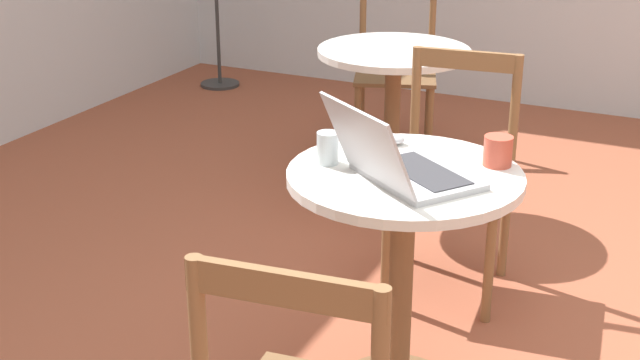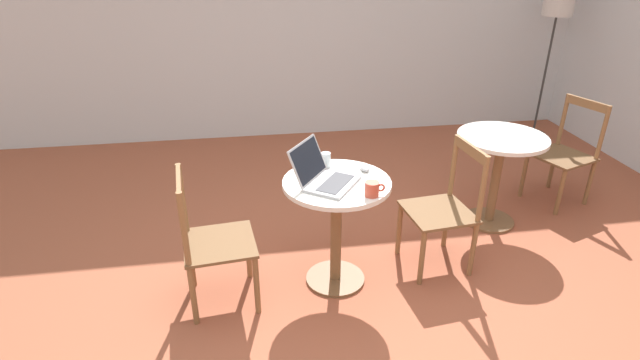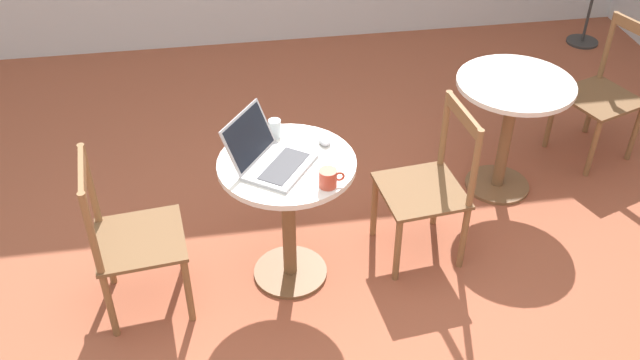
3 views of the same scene
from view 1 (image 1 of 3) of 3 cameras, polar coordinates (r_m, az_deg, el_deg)
The scene contains 8 objects.
cafe_table_near at distance 2.61m, azimuth 5.32°, elevation -3.39°, with size 0.68×0.68×0.75m.
cafe_table_mid at distance 4.01m, azimuth 4.68°, elevation 5.73°, with size 0.68×0.68×0.75m.
chair_near_right at distance 3.35m, azimuth 8.52°, elevation 0.06°, with size 0.47×0.47×0.89m.
chair_mid_right at distance 4.83m, azimuth 4.86°, elevation 7.00°, with size 0.54×0.54×0.89m.
laptop at distance 2.44m, azimuth 5.24°, elevation 0.92°, with size 0.47×0.47×0.24m.
mouse at distance 2.75m, azimuth 4.45°, elevation 2.67°, with size 0.06×0.10×0.03m.
mug at distance 2.61m, azimuth 11.33°, elevation 1.86°, with size 0.12×0.08×0.09m.
drinking_glass at distance 2.57m, azimuth 0.50°, elevation 2.06°, with size 0.06×0.06×0.09m.
Camera 1 is at (-2.30, -0.42, 1.66)m, focal length 50.00 mm.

